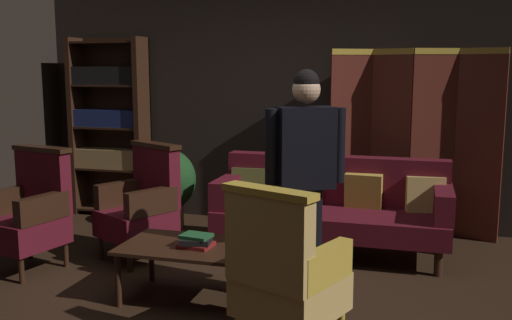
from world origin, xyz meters
The scene contains 14 objects.
ground_plane centered at (0.00, 0.00, 0.00)m, with size 10.00×10.00×0.00m, color black.
back_wall centered at (0.00, 2.45, 1.40)m, with size 7.20×0.10×2.80m, color black.
folding_screen centered at (1.24, 2.25, 0.99)m, with size 1.69×0.26×1.90m.
bookshelf centered at (-2.15, 2.19, 1.07)m, with size 0.90×0.32×2.05m.
velvet_couch centered at (0.55, 1.46, 0.46)m, with size 2.12×0.78×0.88m.
coffee_table centered at (-0.29, 0.04, 0.37)m, with size 1.00×0.64×0.42m.
armchair_gilt_accent centered at (0.56, -0.53, 0.49)m, with size 0.75×0.75×1.04m.
armchair_wing_left centered at (-1.87, 0.31, 0.49)m, with size 0.70×0.69×1.04m.
armchair_wing_right centered at (-1.07, 0.82, 0.49)m, with size 0.79×0.78×1.04m.
standing_figure centered at (0.53, 0.23, 1.03)m, with size 0.53×0.37×1.70m.
potted_plant centered at (-1.24, 1.81, 0.49)m, with size 0.55×0.55×0.85m.
book_red_leather centered at (-0.23, 0.01, 0.43)m, with size 0.23×0.19×0.03m, color maroon.
book_black_cloth centered at (-0.23, 0.01, 0.47)m, with size 0.21×0.19×0.04m, color black.
book_green_cloth centered at (-0.23, 0.01, 0.50)m, with size 0.21×0.16×0.02m, color #1E4C28.
Camera 1 is at (1.29, -3.79, 1.72)m, focal length 40.70 mm.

